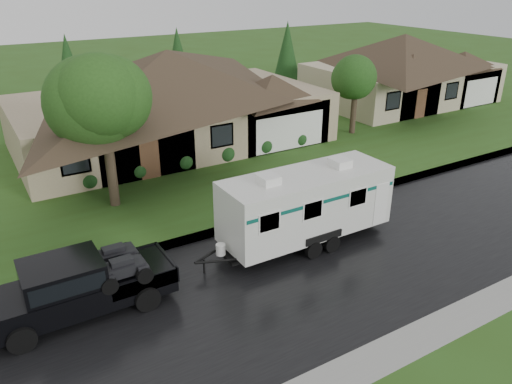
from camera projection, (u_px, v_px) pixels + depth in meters
ground at (265, 251)px, 19.25m from camera, size 140.00×140.00×0.00m
road at (294, 276)px, 17.68m from camera, size 140.00×8.00×0.01m
curb at (236, 226)px, 20.98m from camera, size 140.00×0.50×0.15m
lawn at (137, 144)px, 30.97m from camera, size 140.00×26.00×0.15m
house_main at (175, 87)px, 29.72m from camera, size 19.44×10.80×6.90m
house_neighbor at (406, 62)px, 39.66m from camera, size 15.12×9.72×6.45m
tree_left_green at (103, 103)px, 20.85m from camera, size 4.09×4.09×6.77m
tree_right_green at (356, 79)px, 31.46m from camera, size 3.10×3.10×5.12m
shrub_row at (205, 156)px, 27.22m from camera, size 13.60×1.00×1.00m
pickup_truck at (74, 285)px, 15.33m from camera, size 5.83×2.21×1.94m
travel_trailer at (306, 203)px, 19.22m from camera, size 7.18×2.52×3.22m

